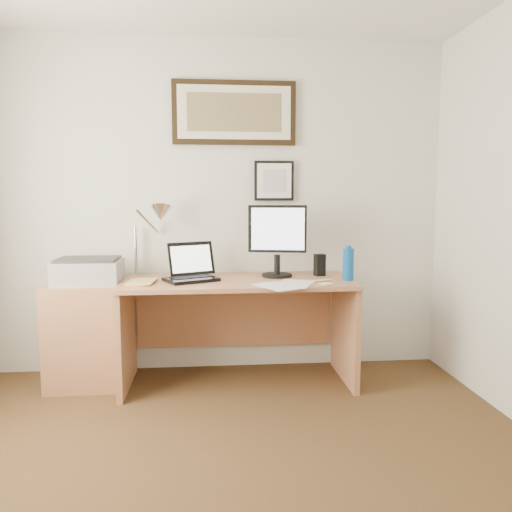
{
  "coord_description": "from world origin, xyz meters",
  "views": [
    {
      "loc": [
        -0.04,
        -1.83,
        1.33
      ],
      "look_at": [
        0.26,
        1.43,
        0.94
      ],
      "focal_mm": 35.0,
      "sensor_mm": 36.0,
      "label": 1
    }
  ],
  "objects": [
    {
      "name": "wall_back",
      "position": [
        0.0,
        2.0,
        1.25
      ],
      "size": [
        3.5,
        0.02,
        2.5
      ],
      "primitive_type": "cube",
      "color": "silver",
      "rests_on": "ground"
    },
    {
      "name": "paper_sheet_a",
      "position": [
        0.4,
        1.34,
        0.75
      ],
      "size": [
        0.34,
        0.38,
        0.0
      ],
      "primitive_type": "cube",
      "rotation": [
        0.0,
        0.0,
        0.49
      ],
      "color": "white",
      "rests_on": "desk"
    },
    {
      "name": "picture_large",
      "position": [
        0.15,
        1.97,
        1.95
      ],
      "size": [
        0.92,
        0.04,
        0.47
      ],
      "color": "black",
      "rests_on": "wall_back"
    },
    {
      "name": "book",
      "position": [
        -0.59,
        1.55,
        0.76
      ],
      "size": [
        0.2,
        0.26,
        0.02
      ],
      "primitive_type": "imported",
      "rotation": [
        0.0,
        0.0,
        -0.09
      ],
      "color": "#D9B966",
      "rests_on": "desk"
    },
    {
      "name": "marker_pen",
      "position": [
        0.73,
        1.5,
        0.76
      ],
      "size": [
        0.14,
        0.06,
        0.02
      ],
      "primitive_type": "cylinder",
      "rotation": [
        0.0,
        1.57,
        0.35
      ],
      "color": "white",
      "rests_on": "desk"
    },
    {
      "name": "bottle_cap",
      "position": [
        0.92,
        1.53,
        0.98
      ],
      "size": [
        0.04,
        0.04,
        0.02
      ],
      "primitive_type": "cylinder",
      "color": "#0C4EA1",
      "rests_on": "water_bottle"
    },
    {
      "name": "laptop",
      "position": [
        -0.17,
        1.65,
        0.81
      ],
      "size": [
        0.41,
        0.42,
        0.26
      ],
      "color": "black",
      "rests_on": "desk"
    },
    {
      "name": "sticky_pad",
      "position": [
        0.72,
        1.36,
        0.76
      ],
      "size": [
        0.09,
        0.09,
        0.01
      ],
      "primitive_type": "cube",
      "rotation": [
        0.0,
        0.0,
        0.28
      ],
      "color": "#FBDA76",
      "rests_on": "desk"
    },
    {
      "name": "paper_sheet_b",
      "position": [
        0.52,
        1.41,
        0.75
      ],
      "size": [
        0.34,
        0.39,
        0.0
      ],
      "primitive_type": "cube",
      "rotation": [
        0.0,
        0.0,
        -0.4
      ],
      "color": "white",
      "rests_on": "desk"
    },
    {
      "name": "desk",
      "position": [
        0.15,
        1.72,
        0.51
      ],
      "size": [
        1.6,
        0.7,
        0.75
      ],
      "color": "#A56945",
      "rests_on": "floor"
    },
    {
      "name": "side_cabinet",
      "position": [
        -0.92,
        1.68,
        0.36
      ],
      "size": [
        0.5,
        0.4,
        0.73
      ],
      "primitive_type": "cube",
      "color": "#A56945",
      "rests_on": "floor"
    },
    {
      "name": "speaker",
      "position": [
        0.76,
        1.76,
        0.83
      ],
      "size": [
        0.08,
        0.08,
        0.16
      ],
      "primitive_type": "cube",
      "rotation": [
        0.0,
        0.0,
        0.27
      ],
      "color": "black",
      "rests_on": "desk"
    },
    {
      "name": "lcd_monitor",
      "position": [
        0.44,
        1.73,
        1.04
      ],
      "size": [
        0.42,
        0.22,
        0.52
      ],
      "color": "black",
      "rests_on": "desk"
    },
    {
      "name": "printer",
      "position": [
        -0.88,
        1.68,
        0.82
      ],
      "size": [
        0.44,
        0.34,
        0.18
      ],
      "color": "#A0A0A2",
      "rests_on": "side_cabinet"
    },
    {
      "name": "picture_small",
      "position": [
        0.45,
        1.97,
        1.45
      ],
      "size": [
        0.3,
        0.03,
        0.3
      ],
      "color": "black",
      "rests_on": "wall_back"
    },
    {
      "name": "water_bottle",
      "position": [
        0.92,
        1.53,
        0.86
      ],
      "size": [
        0.08,
        0.08,
        0.22
      ],
      "primitive_type": "cylinder",
      "color": "#0C4EA1",
      "rests_on": "desk"
    },
    {
      "name": "desk_lamp",
      "position": [
        -0.41,
        1.81,
        1.19
      ],
      "size": [
        0.29,
        0.27,
        0.53
      ],
      "color": "silver",
      "rests_on": "desk"
    }
  ]
}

